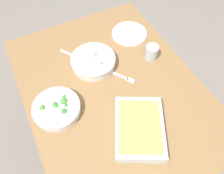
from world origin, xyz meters
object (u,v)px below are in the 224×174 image
Objects in this scene: stew_bowl at (93,61)px; drink_cup at (151,53)px; broccoli_bowl at (57,108)px; baking_dish at (140,128)px; fork_on_table at (122,77)px; spoon_by_stew at (76,57)px; side_plate at (129,34)px.

stew_bowl is 0.34m from drink_cup.
broccoli_bowl is at bearing 124.80° from stew_bowl.
fork_on_table is (0.31, -0.08, -0.03)m from baking_dish.
broccoli_bowl is at bearing 96.67° from fork_on_table.
spoon_by_stew is (0.56, 0.09, -0.03)m from baking_dish.
broccoli_bowl is at bearing 118.88° from side_plate.
fork_on_table is at bearing -145.19° from spoon_by_stew.
baking_dish is (-0.47, -0.03, 0.00)m from stew_bowl.
broccoli_bowl is at bearing 48.69° from baking_dish.
side_plate is (0.23, 0.02, -0.03)m from drink_cup.
stew_bowl is at bearing -55.20° from broccoli_bowl.
baking_dish is at bearing -170.51° from spoon_by_stew.
baking_dish is 2.39× the size of spoon_by_stew.
side_plate is 1.41× the size of fork_on_table.
stew_bowl and baking_dish have the same top height.
broccoli_bowl reaches higher than baking_dish.
drink_cup is at bearing -106.94° from stew_bowl.
broccoli_bowl is 1.07× the size of side_plate.
side_plate is (0.13, -0.30, -0.03)m from stew_bowl.
broccoli_bowl is 0.39m from fork_on_table.
drink_cup is (0.10, -0.60, 0.01)m from broccoli_bowl.
stew_bowl is at bearing 112.73° from side_plate.
broccoli_bowl is 1.52× the size of spoon_by_stew.
fork_on_table is at bearing -83.33° from broccoli_bowl.
fork_on_table is at bearing -13.92° from baking_dish.
stew_bowl is 0.18m from fork_on_table.
side_plate is at bearing -61.12° from broccoli_bowl.
broccoli_bowl is 2.76× the size of drink_cup.
baking_dish is (-0.27, -0.31, 0.00)m from broccoli_bowl.
drink_cup is at bearing -80.80° from broccoli_bowl.
broccoli_bowl is (-0.20, 0.28, -0.00)m from stew_bowl.
stew_bowl is 1.62× the size of fork_on_table.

